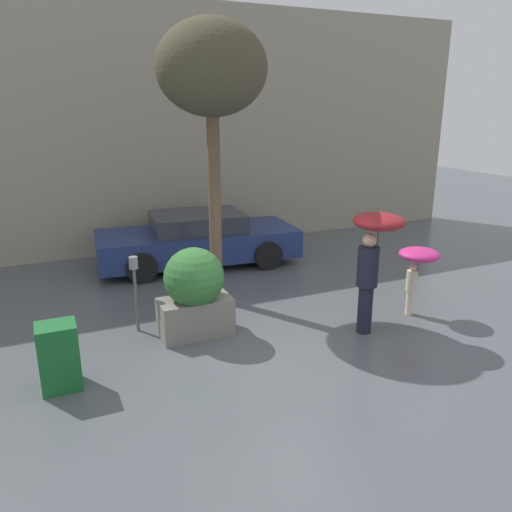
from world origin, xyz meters
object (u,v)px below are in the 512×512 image
Objects in this scene: person_child at (418,260)px; parking_meter at (135,278)px; street_tree at (212,72)px; planter_box at (195,291)px; parked_car_near at (198,240)px; newspaper_box at (59,356)px; person_adult at (374,246)px.

person_child is 0.97× the size of parking_meter.
parking_meter is at bearing -154.74° from street_tree.
parking_meter reaches higher than person_child.
person_child is (3.77, -0.83, 0.26)m from planter_box.
parking_meter is at bearing 151.76° from parked_car_near.
parked_car_near is at bearing 53.39° from newspaper_box.
parking_meter is at bearing -144.71° from person_child.
person_adult is 1.55× the size of parking_meter.
person_adult reaches higher than person_child.
person_adult reaches higher than parking_meter.
person_child is 1.37× the size of newspaper_box.
street_tree is 3.91× the size of parking_meter.
street_tree reaches higher than person_adult.
person_adult is at bearing -24.27° from parking_meter.
person_adult is 0.40× the size of street_tree.
street_tree reaches higher than newspaper_box.
person_adult is at bearing -2.78° from newspaper_box.
person_adult is 3.85m from parking_meter.
person_adult is 2.20× the size of newspaper_box.
newspaper_box is (-2.93, -2.12, -3.67)m from street_tree.
parking_meter is (-3.47, 1.57, -0.54)m from person_adult.
person_child reaches higher than parked_car_near.
person_child is (1.13, 0.23, -0.44)m from person_adult.
newspaper_box is (-1.27, -1.34, -0.47)m from parking_meter.
parked_car_near is 0.94× the size of street_tree.
planter_box is 3.70m from street_tree.
person_adult is 3.99m from street_tree.
newspaper_box is (-4.74, 0.23, -1.00)m from person_adult.
parked_car_near is at bearing 171.49° from person_child.
person_adult is (2.64, -1.05, 0.70)m from planter_box.
person_adult is at bearing -117.17° from person_child.
newspaper_box is at bearing -128.53° from person_child.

